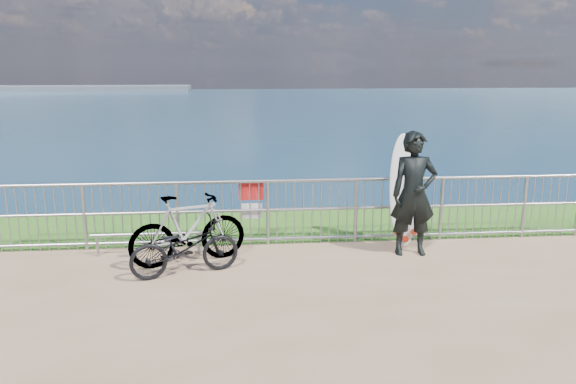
{
  "coord_description": "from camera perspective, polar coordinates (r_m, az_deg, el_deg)",
  "views": [
    {
      "loc": [
        -1.0,
        -7.5,
        3.0
      ],
      "look_at": [
        -0.2,
        1.2,
        1.0
      ],
      "focal_mm": 35.0,
      "sensor_mm": 36.0,
      "label": 1
    }
  ],
  "objects": [
    {
      "name": "railing",
      "position": [
        9.47,
        1.02,
        -1.91
      ],
      "size": [
        10.06,
        0.1,
        1.13
      ],
      "color": "gray",
      "rests_on": "ground"
    },
    {
      "name": "surfer",
      "position": [
        9.09,
        12.65,
        -0.19
      ],
      "size": [
        0.74,
        0.5,
        1.98
      ],
      "primitive_type": "imported",
      "rotation": [
        0.0,
        0.0,
        -0.04
      ],
      "color": "black",
      "rests_on": "ground"
    },
    {
      "name": "grass_strip",
      "position": [
        10.67,
        0.32,
        -3.37
      ],
      "size": [
        120.0,
        120.0,
        0.0
      ],
      "primitive_type": "plane",
      "color": "#2C641B",
      "rests_on": "ground"
    },
    {
      "name": "bicycle_near",
      "position": [
        8.27,
        -10.45,
        -5.54
      ],
      "size": [
        1.68,
        1.01,
        0.83
      ],
      "primitive_type": "imported",
      "rotation": [
        0.0,
        0.0,
        1.88
      ],
      "color": "black",
      "rests_on": "ground"
    },
    {
      "name": "bicycle_far",
      "position": [
        8.68,
        -10.13,
        -3.74
      ],
      "size": [
        1.88,
        1.09,
        1.09
      ],
      "primitive_type": "imported",
      "rotation": [
        0.0,
        0.0,
        1.91
      ],
      "color": "black",
      "rests_on": "ground"
    },
    {
      "name": "surfboard",
      "position": [
        9.6,
        11.7,
        -0.22
      ],
      "size": [
        0.51,
        0.45,
        1.88
      ],
      "color": "white",
      "rests_on": "ground"
    },
    {
      "name": "bike_rack",
      "position": [
        9.26,
        -14.01,
        -4.4
      ],
      "size": [
        1.8,
        0.05,
        0.37
      ],
      "color": "gray",
      "rests_on": "ground"
    },
    {
      "name": "seascape",
      "position": [
        160.93,
        -20.95,
        9.58
      ],
      "size": [
        260.0,
        260.0,
        5.0
      ],
      "color": "brown",
      "rests_on": "ground"
    }
  ]
}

